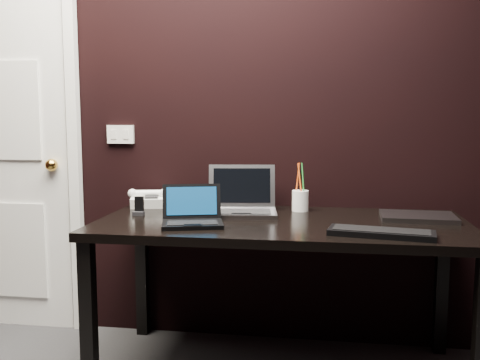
# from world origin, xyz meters

# --- Properties ---
(wall_back) EXTENTS (4.00, 0.00, 4.00)m
(wall_back) POSITION_xyz_m (0.00, 1.80, 1.30)
(wall_back) COLOR black
(wall_back) RESTS_ON ground
(wall_switch) EXTENTS (0.15, 0.02, 0.10)m
(wall_switch) POSITION_xyz_m (-0.62, 1.79, 1.12)
(wall_switch) COLOR silver
(wall_switch) RESTS_ON wall_back
(desk) EXTENTS (1.70, 0.80, 0.74)m
(desk) POSITION_xyz_m (0.30, 1.40, 0.66)
(desk) COLOR black
(desk) RESTS_ON ground
(netbook) EXTENTS (0.32, 0.30, 0.17)m
(netbook) POSITION_xyz_m (-0.09, 1.24, 0.77)
(netbook) COLOR black
(netbook) RESTS_ON desk
(silver_laptop) EXTENTS (0.38, 0.35, 0.23)m
(silver_laptop) POSITION_xyz_m (0.09, 1.53, 0.78)
(silver_laptop) COLOR #99989E
(silver_laptop) RESTS_ON desk
(ext_keyboard) EXTENTS (0.44, 0.21, 0.03)m
(ext_keyboard) POSITION_xyz_m (0.72, 1.15, 0.75)
(ext_keyboard) COLOR black
(ext_keyboard) RESTS_ON desk
(closed_laptop) EXTENTS (0.35, 0.26, 0.02)m
(closed_laptop) POSITION_xyz_m (0.93, 1.53, 0.75)
(closed_laptop) COLOR #929397
(closed_laptop) RESTS_ON desk
(desk_phone) EXTENTS (0.22, 0.20, 0.11)m
(desk_phone) POSITION_xyz_m (-0.43, 1.67, 0.78)
(desk_phone) COLOR white
(desk_phone) RESTS_ON desk
(mobile_phone) EXTENTS (0.05, 0.04, 0.09)m
(mobile_phone) POSITION_xyz_m (-0.40, 1.43, 0.77)
(mobile_phone) COLOR black
(mobile_phone) RESTS_ON desk
(pen_cup) EXTENTS (0.10, 0.10, 0.25)m
(pen_cup) POSITION_xyz_m (0.38, 1.67, 0.80)
(pen_cup) COLOR white
(pen_cup) RESTS_ON desk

